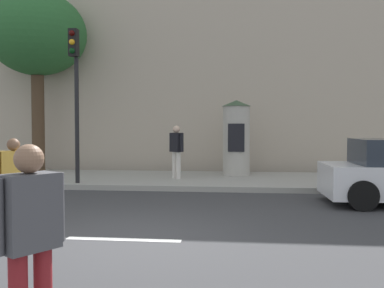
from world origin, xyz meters
TOP-DOWN VIEW (x-y plane):
  - ground_plane at (0.00, 0.00)m, footprint 80.00×80.00m
  - sidewalk_curb at (0.00, 7.00)m, footprint 36.00×4.00m
  - lane_markings at (0.00, 0.00)m, footprint 25.80×0.16m
  - building_backdrop at (0.00, 12.00)m, footprint 36.00×5.00m
  - traffic_light at (-2.79, 5.24)m, footprint 0.24×0.45m
  - poster_column at (1.67, 7.82)m, footprint 0.97×0.97m
  - street_tree at (-5.43, 8.43)m, footprint 3.48×3.48m
  - pedestrian_with_bag at (-2.02, 0.45)m, footprint 0.49×0.44m
  - pedestrian_in_red_top at (0.21, -3.40)m, footprint 0.42×0.51m
  - pedestrian_in_dark_shirt at (-0.15, 6.73)m, footprint 0.46×0.46m

SIDE VIEW (x-z plane):
  - ground_plane at x=0.00m, z-range 0.00..0.00m
  - lane_markings at x=0.00m, z-range 0.00..0.01m
  - sidewalk_curb at x=0.00m, z-range 0.00..0.15m
  - pedestrian_with_bag at x=-2.02m, z-range 0.12..1.67m
  - pedestrian_in_red_top at x=0.21m, z-range 0.13..1.75m
  - pedestrian_in_dark_shirt at x=-0.15m, z-range 0.28..1.92m
  - poster_column at x=1.67m, z-range 0.17..2.63m
  - traffic_light at x=-2.79m, z-range 0.89..5.18m
  - building_backdrop at x=0.00m, z-range 0.00..9.66m
  - street_tree at x=-5.43m, z-range 1.81..8.20m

